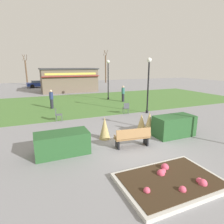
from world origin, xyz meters
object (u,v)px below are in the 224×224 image
at_px(person_strolling, 123,94).
at_px(tree_right_bg, 106,68).
at_px(lamppost_mid, 148,79).
at_px(cafe_chair_east, 126,107).
at_px(lamppost_far, 108,75).
at_px(tree_left_bg, 26,72).
at_px(park_bench, 133,137).
at_px(parked_car_west_slot, 39,84).
at_px(food_kiosk, 69,80).
at_px(person_standing, 51,99).
at_px(trash_bin, 62,141).
at_px(cafe_chair_west, 57,114).

height_order(person_strolling, tree_right_bg, tree_right_bg).
bearing_deg(lamppost_mid, cafe_chair_east, 165.25).
height_order(lamppost_far, tree_left_bg, tree_left_bg).
bearing_deg(cafe_chair_east, person_strolling, 66.22).
xyz_separation_m(park_bench, parked_car_west_slot, (-2.76, 28.69, 0.16)).
bearing_deg(cafe_chair_east, parked_car_west_slot, 103.33).
bearing_deg(cafe_chair_east, lamppost_mid, -14.75).
distance_m(person_strolling, tree_left_bg, 25.49).
height_order(park_bench, parked_car_west_slot, parked_car_west_slot).
distance_m(food_kiosk, person_strolling, 11.35).
bearing_deg(lamppost_mid, park_bench, -129.04).
bearing_deg(food_kiosk, parked_car_west_slot, 117.63).
relative_size(cafe_chair_east, person_standing, 0.53).
bearing_deg(person_standing, tree_left_bg, 49.42).
bearing_deg(person_strolling, parked_car_west_slot, 12.20).
bearing_deg(trash_bin, tree_left_bg, 92.85).
xyz_separation_m(person_standing, parked_car_west_slot, (-0.16, 18.54, -0.22)).
bearing_deg(person_standing, park_bench, -121.32).
xyz_separation_m(lamppost_mid, cafe_chair_east, (-1.69, 0.45, -2.21)).
bearing_deg(lamppost_mid, cafe_chair_west, 175.89).
bearing_deg(lamppost_far, person_standing, -159.36).
bearing_deg(cafe_chair_west, lamppost_far, 45.78).
bearing_deg(lamppost_mid, trash_bin, -150.10).
xyz_separation_m(food_kiosk, cafe_chair_east, (1.57, -15.52, -1.18)).
bearing_deg(person_strolling, park_bench, 145.29).
height_order(lamppost_far, parked_car_west_slot, lamppost_far).
xyz_separation_m(person_strolling, tree_right_bg, (6.61, 22.01, 2.26)).
relative_size(trash_bin, person_strolling, 0.47).
bearing_deg(person_standing, person_strolling, -41.84).
bearing_deg(cafe_chair_east, food_kiosk, 95.79).
bearing_deg(lamppost_mid, tree_right_bg, 75.53).
bearing_deg(cafe_chair_east, lamppost_far, 79.93).
bearing_deg(tree_left_bg, lamppost_far, -68.30).
xyz_separation_m(lamppost_far, cafe_chair_east, (-1.20, -6.76, -2.21)).
bearing_deg(person_standing, food_kiosk, 26.09).
bearing_deg(lamppost_far, park_bench, -107.06).
relative_size(lamppost_mid, lamppost_far, 1.00).
distance_m(trash_bin, person_standing, 9.09).
relative_size(person_strolling, tree_left_bg, 0.29).
bearing_deg(parked_car_west_slot, trash_bin, -90.70).
height_order(park_bench, lamppost_mid, lamppost_mid).
relative_size(food_kiosk, parked_car_west_slot, 1.85).
bearing_deg(food_kiosk, lamppost_far, -72.42).
height_order(cafe_chair_east, person_standing, person_standing).
relative_size(cafe_chair_west, parked_car_west_slot, 0.20).
bearing_deg(trash_bin, person_standing, 86.85).
height_order(food_kiosk, person_strolling, food_kiosk).
bearing_deg(lamppost_far, lamppost_mid, -86.08).
distance_m(lamppost_mid, tree_right_bg, 28.18).
bearing_deg(food_kiosk, cafe_chair_west, -103.64).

